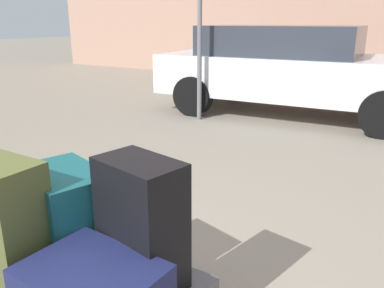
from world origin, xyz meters
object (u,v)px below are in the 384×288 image
at_px(suitcase_brown_front_right, 69,234).
at_px(duffel_bag_teal_topmost_pile, 65,193).
at_px(no_parking_sign, 200,17).
at_px(suitcase_olive_front_left, 2,223).
at_px(parked_car, 291,68).
at_px(suitcase_black_stacked_top, 142,223).

relative_size(suitcase_brown_front_right, duffel_bag_teal_topmost_pile, 1.20).
height_order(duffel_bag_teal_topmost_pile, no_parking_sign, no_parking_sign).
relative_size(suitcase_olive_front_left, no_parking_sign, 0.23).
bearing_deg(duffel_bag_teal_topmost_pile, parked_car, 112.80).
bearing_deg(parked_car, suitcase_black_stacked_top, -78.64).
xyz_separation_m(parked_car, no_parking_sign, (-1.06, -1.13, 0.78)).
height_order(suitcase_brown_front_right, parked_car, parked_car).
bearing_deg(suitcase_brown_front_right, suitcase_black_stacked_top, 1.13).
relative_size(suitcase_black_stacked_top, duffel_bag_teal_topmost_pile, 1.25).
bearing_deg(parked_car, no_parking_sign, -133.12).
relative_size(suitcase_brown_front_right, suitcase_black_stacked_top, 0.96).
relative_size(suitcase_olive_front_left, duffel_bag_teal_topmost_pile, 1.23).
distance_m(suitcase_black_stacked_top, parked_car, 5.28).
height_order(parked_car, no_parking_sign, no_parking_sign).
relative_size(suitcase_brown_front_right, suitcase_olive_front_left, 0.97).
height_order(suitcase_brown_front_right, no_parking_sign, no_parking_sign).
distance_m(suitcase_olive_front_left, parked_car, 5.52).
distance_m(suitcase_brown_front_right, suitcase_olive_front_left, 0.36).
bearing_deg(suitcase_black_stacked_top, parked_car, 112.86).
distance_m(suitcase_black_stacked_top, no_parking_sign, 4.64).
relative_size(suitcase_olive_front_left, suitcase_black_stacked_top, 0.99).
xyz_separation_m(suitcase_olive_front_left, parked_car, (-0.51, 5.50, 0.13)).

